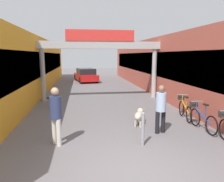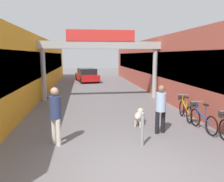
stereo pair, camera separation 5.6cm
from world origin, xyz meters
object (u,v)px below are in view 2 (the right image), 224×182
object	(u,v)px
pedestrian_with_dog	(161,106)
bicycle_blue_second	(201,118)
parked_car_red	(87,75)
cafe_chair_black_nearer	(53,96)
dog_on_leash	(139,115)
bicycle_orange_third	(185,108)
pedestrian_companion	(55,112)
bollard_post_metal	(142,129)

from	to	relation	value
pedestrian_with_dog	bicycle_blue_second	bearing A→B (deg)	5.73
bicycle_blue_second	parked_car_red	distance (m)	15.50
cafe_chair_black_nearer	dog_on_leash	bearing A→B (deg)	-44.68
dog_on_leash	pedestrian_with_dog	bearing A→B (deg)	-62.98
dog_on_leash	bicycle_orange_third	world-z (taller)	bicycle_orange_third
bicycle_orange_third	cafe_chair_black_nearer	distance (m)	6.49
pedestrian_companion	dog_on_leash	bearing A→B (deg)	26.75
pedestrian_companion	bicycle_orange_third	size ratio (longest dim) A/B	1.03
pedestrian_with_dog	dog_on_leash	bearing A→B (deg)	117.02
bicycle_orange_third	bollard_post_metal	distance (m)	3.53
dog_on_leash	bicycle_orange_third	size ratio (longest dim) A/B	0.51
pedestrian_with_dog	bollard_post_metal	distance (m)	1.36
pedestrian_with_dog	pedestrian_companion	world-z (taller)	pedestrian_companion
pedestrian_companion	pedestrian_with_dog	bearing A→B (deg)	8.73
bicycle_blue_second	parked_car_red	world-z (taller)	parked_car_red
pedestrian_companion	bicycle_blue_second	distance (m)	5.06
pedestrian_companion	bicycle_blue_second	xyz separation A→B (m)	(4.99, 0.68, -0.56)
pedestrian_with_dog	bicycle_blue_second	world-z (taller)	pedestrian_with_dog
pedestrian_with_dog	pedestrian_companion	xyz separation A→B (m)	(-3.40, -0.52, 0.05)
bollard_post_metal	dog_on_leash	bearing A→B (deg)	77.93
pedestrian_companion	bollard_post_metal	distance (m)	2.59
pedestrian_with_dog	parked_car_red	bearing A→B (deg)	98.15
pedestrian_companion	parked_car_red	world-z (taller)	pedestrian_companion
pedestrian_with_dog	cafe_chair_black_nearer	world-z (taller)	pedestrian_with_dog
bollard_post_metal	bicycle_orange_third	bearing A→B (deg)	44.65
bollard_post_metal	cafe_chair_black_nearer	size ratio (longest dim) A/B	1.15
pedestrian_companion	bicycle_blue_second	size ratio (longest dim) A/B	1.02
pedestrian_companion	cafe_chair_black_nearer	xyz separation A→B (m)	(-0.72, 5.07, -0.45)
bicycle_blue_second	cafe_chair_black_nearer	world-z (taller)	bicycle_blue_second
cafe_chair_black_nearer	parked_car_red	xyz separation A→B (m)	(1.95, 10.65, 0.10)
parked_car_red	bicycle_blue_second	bearing A→B (deg)	-75.96
bicycle_blue_second	bollard_post_metal	distance (m)	2.71
bicycle_orange_third	cafe_chair_black_nearer	bearing A→B (deg)	152.41
pedestrian_with_dog	pedestrian_companion	bearing A→B (deg)	-171.27
pedestrian_companion	bicycle_orange_third	xyz separation A→B (m)	(5.03, 2.07, -0.56)
dog_on_leash	parked_car_red	size ratio (longest dim) A/B	0.20
cafe_chair_black_nearer	bicycle_blue_second	bearing A→B (deg)	-37.55
bicycle_orange_third	cafe_chair_black_nearer	xyz separation A→B (m)	(-5.75, 3.01, 0.10)
pedestrian_companion	bollard_post_metal	size ratio (longest dim) A/B	1.69
bicycle_blue_second	bollard_post_metal	bearing A→B (deg)	-156.04
bicycle_blue_second	cafe_chair_black_nearer	bearing A→B (deg)	142.45
bicycle_orange_third	parked_car_red	xyz separation A→B (m)	(-3.80, 13.65, 0.21)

